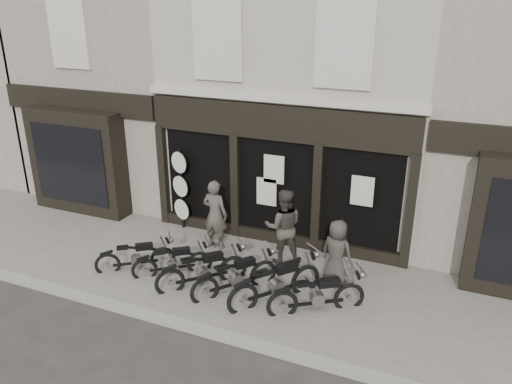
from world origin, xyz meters
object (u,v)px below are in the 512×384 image
at_px(motorcycle_1, 173,264).
at_px(motorcycle_2, 203,273).
at_px(motorcycle_3, 236,279).
at_px(advert_sign_post, 181,192).
at_px(motorcycle_4, 276,286).
at_px(man_right, 337,253).
at_px(motorcycle_0, 136,259).
at_px(motorcycle_5, 317,298).
at_px(man_centre, 283,227).
at_px(man_left, 215,214).

height_order(motorcycle_1, motorcycle_2, motorcycle_2).
bearing_deg(motorcycle_3, advert_sign_post, 87.31).
height_order(motorcycle_4, man_right, man_right).
bearing_deg(motorcycle_0, motorcycle_5, -36.97).
xyz_separation_m(motorcycle_3, advert_sign_post, (-2.84, 2.42, 0.80)).
xyz_separation_m(motorcycle_5, man_centre, (-1.40, 1.69, 0.68)).
bearing_deg(man_right, motorcycle_0, 30.41).
xyz_separation_m(man_left, man_centre, (1.93, -0.07, 0.03)).
xyz_separation_m(motorcycle_1, motorcycle_5, (3.65, -0.12, 0.04)).
xyz_separation_m(motorcycle_5, advert_sign_post, (-4.76, 2.44, 0.80)).
relative_size(motorcycle_3, motorcycle_4, 0.92).
bearing_deg(motorcycle_2, motorcycle_1, 124.12).
bearing_deg(man_left, motorcycle_1, 81.37).
bearing_deg(motorcycle_1, motorcycle_4, -39.33).
height_order(motorcycle_2, man_right, man_right).
distance_m(motorcycle_3, advert_sign_post, 3.82).
bearing_deg(motorcycle_5, man_left, 117.97).
distance_m(motorcycle_3, motorcycle_4, 0.97).
distance_m(motorcycle_3, motorcycle_5, 1.93).
height_order(motorcycle_4, man_left, man_left).
xyz_separation_m(motorcycle_4, motorcycle_5, (0.96, -0.05, -0.04)).
relative_size(motorcycle_1, man_centre, 0.85).
relative_size(motorcycle_1, motorcycle_5, 0.86).
bearing_deg(motorcycle_0, motorcycle_4, -36.06).
distance_m(man_left, man_right, 3.46).
bearing_deg(motorcycle_3, motorcycle_1, 124.21).
distance_m(motorcycle_2, advert_sign_post, 3.30).
bearing_deg(advert_sign_post, motorcycle_2, -31.72).
xyz_separation_m(motorcycle_0, motorcycle_1, (0.96, 0.15, -0.00)).
distance_m(motorcycle_0, man_right, 4.88).
bearing_deg(motorcycle_1, man_left, 41.37).
distance_m(motorcycle_4, man_centre, 1.82).
bearing_deg(motorcycle_1, motorcycle_5, -39.76).
bearing_deg(motorcycle_2, advert_sign_post, 83.44).
relative_size(motorcycle_4, man_right, 1.26).
relative_size(motorcycle_1, advert_sign_post, 0.66).
relative_size(man_left, man_right, 1.18).
bearing_deg(motorcycle_4, man_centre, 52.88).
bearing_deg(man_right, man_left, 6.50).
height_order(motorcycle_4, advert_sign_post, advert_sign_post).
relative_size(motorcycle_3, motorcycle_5, 0.97).
height_order(man_right, advert_sign_post, advert_sign_post).
xyz_separation_m(motorcycle_1, motorcycle_4, (2.69, -0.07, 0.08)).
relative_size(motorcycle_2, motorcycle_3, 0.95).
height_order(motorcycle_5, man_left, man_left).
bearing_deg(motorcycle_3, man_right, -21.26).
bearing_deg(motorcycle_4, man_right, -3.91).
distance_m(motorcycle_2, motorcycle_5, 2.74).
bearing_deg(advert_sign_post, motorcycle_0, -67.46).
bearing_deg(motorcycle_4, motorcycle_0, 128.95).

